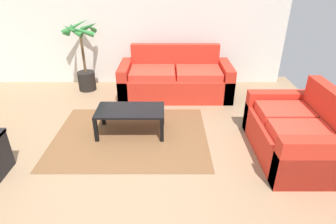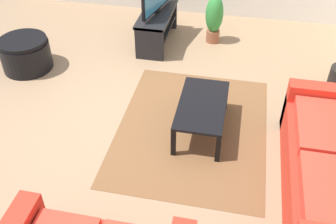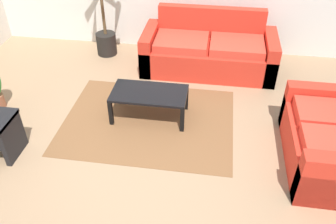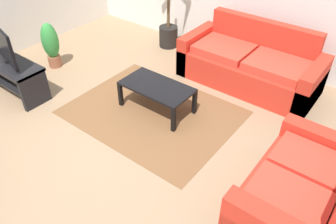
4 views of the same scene
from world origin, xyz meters
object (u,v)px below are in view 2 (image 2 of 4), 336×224
(coffee_table, at_px, (202,107))
(ottoman, at_px, (26,54))
(tv_stand, at_px, (157,23))
(potted_plant_small, at_px, (214,18))

(coffee_table, relative_size, ottoman, 1.41)
(tv_stand, relative_size, potted_plant_small, 1.46)
(tv_stand, height_order, ottoman, tv_stand)
(tv_stand, relative_size, ottoman, 1.61)
(tv_stand, xyz_separation_m, coffee_table, (1.92, 0.95, 0.00))
(tv_stand, bearing_deg, ottoman, -56.51)
(potted_plant_small, distance_m, ottoman, 2.80)
(tv_stand, bearing_deg, coffee_table, 26.28)
(potted_plant_small, xyz_separation_m, ottoman, (1.28, -2.48, -0.18))
(ottoman, bearing_deg, coffee_table, 72.13)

